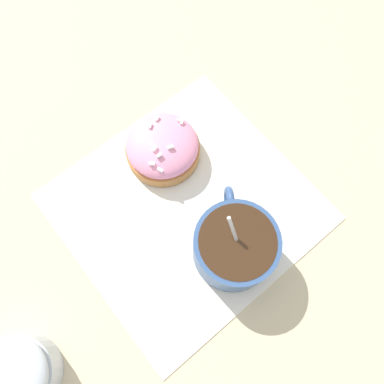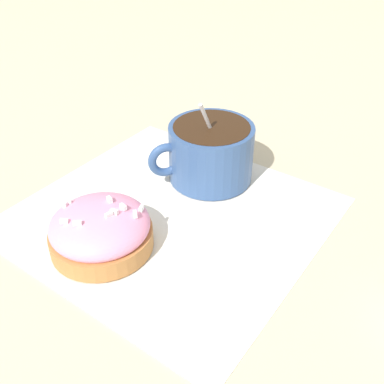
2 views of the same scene
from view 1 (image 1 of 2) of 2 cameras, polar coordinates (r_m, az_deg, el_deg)
The scene contains 5 objects.
ground_plane at distance 0.47m, azimuth -0.84°, elevation -2.30°, with size 3.00×3.00×0.00m, color #C6B793.
paper_napkin at distance 0.47m, azimuth -0.85°, elevation -2.25°, with size 0.30×0.31×0.00m.
coffee_cup at distance 0.42m, azimuth 6.52°, elevation -8.12°, with size 0.11×0.09×0.10m.
frosted_pastry at distance 0.47m, azimuth -4.51°, elevation 6.81°, with size 0.09×0.09×0.04m.
sugar_bowl at distance 0.46m, azimuth -25.49°, elevation -24.10°, with size 0.08×0.08×0.06m.
Camera 1 is at (0.12, -0.07, 0.45)m, focal length 35.00 mm.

